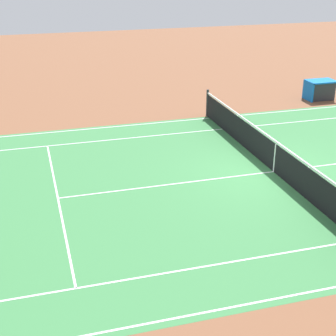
# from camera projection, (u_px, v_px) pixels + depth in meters

# --- Properties ---
(ground_plane) EXTENTS (60.00, 60.00, 0.00)m
(ground_plane) POSITION_uv_depth(u_px,v_px,m) (274.00, 172.00, 15.26)
(ground_plane) COLOR brown
(court_slab) EXTENTS (24.20, 11.40, 0.00)m
(court_slab) POSITION_uv_depth(u_px,v_px,m) (274.00, 172.00, 15.26)
(court_slab) COLOR #387A42
(court_slab) RESTS_ON ground_plane
(court_line_markings) EXTENTS (23.85, 11.05, 0.01)m
(court_line_markings) POSITION_uv_depth(u_px,v_px,m) (274.00, 172.00, 15.26)
(court_line_markings) COLOR white
(court_line_markings) RESTS_ON ground_plane
(tennis_net) EXTENTS (0.10, 11.70, 1.08)m
(tennis_net) POSITION_uv_depth(u_px,v_px,m) (275.00, 157.00, 15.06)
(tennis_net) COLOR #2D2D33
(tennis_net) RESTS_ON ground_plane
(equipment_cart_tarped) EXTENTS (1.25, 0.84, 0.85)m
(equipment_cart_tarped) POSITION_uv_depth(u_px,v_px,m) (320.00, 90.00, 22.48)
(equipment_cart_tarped) COLOR #2D2D33
(equipment_cart_tarped) RESTS_ON ground_plane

